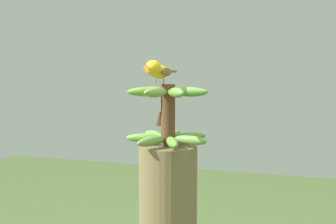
% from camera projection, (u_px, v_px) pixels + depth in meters
% --- Properties ---
extents(banana_bunch, '(0.31, 0.30, 0.22)m').
position_uv_depth(banana_bunch, '(168.00, 115.00, 1.35)').
color(banana_bunch, brown).
rests_on(banana_bunch, banana_tree).
extents(perched_bird, '(0.07, 0.21, 0.08)m').
position_uv_depth(perched_bird, '(157.00, 71.00, 1.33)').
color(perched_bird, '#C68933').
rests_on(perched_bird, banana_bunch).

